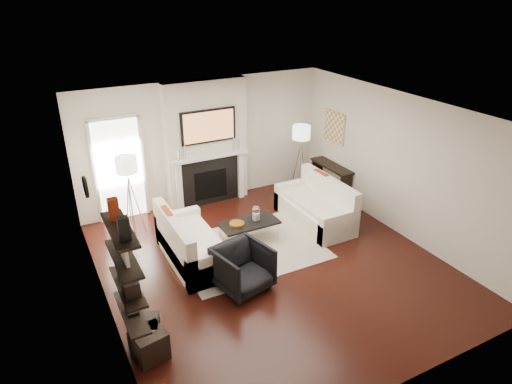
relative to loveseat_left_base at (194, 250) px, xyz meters
name	(u,v)px	position (x,y,z in m)	size (l,w,h in m)	color
room_envelope	(273,195)	(1.15, -0.76, 1.14)	(6.00, 6.00, 6.00)	black
chimney_breast	(206,144)	(1.15, 2.12, 1.14)	(1.80, 0.25, 2.70)	silver
fireplace_surround	(211,182)	(1.15, 1.98, 0.31)	(1.30, 0.02, 1.04)	black
firebox	(211,185)	(1.15, 1.98, 0.24)	(0.75, 0.02, 0.65)	black
mantel_pilaster_l	(179,187)	(0.43, 1.95, 0.34)	(0.12, 0.08, 1.10)	white
mantel_pilaster_r	(241,175)	(1.87, 1.95, 0.34)	(0.12, 0.08, 1.10)	white
mantel_shelf	(210,156)	(1.15, 1.93, 0.91)	(1.70, 0.18, 0.07)	white
tv_body	(208,126)	(1.15, 1.96, 1.57)	(1.20, 0.06, 0.70)	black
tv_screen	(209,126)	(1.15, 1.93, 1.57)	(1.10, 0.01, 0.62)	#BF723F
candlestick_l_tall	(185,152)	(0.60, 1.94, 1.09)	(0.04, 0.04, 0.30)	silver
candlestick_l_short	(179,155)	(0.47, 1.94, 1.06)	(0.04, 0.04, 0.24)	silver
candlestick_r_tall	(233,144)	(1.70, 1.94, 1.09)	(0.04, 0.04, 0.30)	silver
candlestick_r_short	(239,145)	(1.83, 1.94, 1.06)	(0.04, 0.04, 0.24)	silver
hallway_panel	(119,170)	(-0.70, 2.22, 0.84)	(0.90, 0.02, 2.10)	white
door_trim_l	(95,175)	(-1.18, 2.20, 0.84)	(0.06, 0.06, 2.16)	white
door_trim_r	(143,166)	(-0.22, 2.20, 0.84)	(0.06, 0.06, 2.16)	white
door_trim_top	(112,118)	(-0.70, 2.20, 1.92)	(1.02, 0.06, 0.06)	white
rug	(248,249)	(1.01, -0.12, -0.20)	(2.60, 2.00, 0.01)	#BEAD9C
loveseat_left_base	(194,250)	(0.00, 0.00, 0.00)	(0.85, 1.80, 0.42)	white
loveseat_left_back	(174,239)	(-0.33, 0.00, 0.32)	(0.18, 1.80, 0.80)	white
loveseat_left_arm_n	(211,269)	(0.00, -0.81, 0.09)	(0.85, 0.18, 0.60)	white
loveseat_left_arm_s	(178,226)	(0.00, 0.81, 0.09)	(0.85, 0.18, 0.60)	white
loveseat_left_cushion	(196,237)	(0.05, 0.00, 0.26)	(0.63, 1.44, 0.10)	white
pillow_left_orange	(168,221)	(-0.33, 0.30, 0.52)	(0.10, 0.42, 0.42)	#962E12
pillow_left_charcoal	(179,237)	(-0.33, -0.30, 0.51)	(0.10, 0.40, 0.40)	black
loveseat_right_base	(314,213)	(2.66, 0.17, 0.00)	(0.85, 1.80, 0.42)	white
loveseat_right_back	(329,196)	(2.99, 0.17, 0.32)	(0.18, 1.80, 0.80)	white
loveseat_right_arm_n	(339,227)	(2.66, -0.64, 0.09)	(0.85, 0.18, 0.60)	white
loveseat_right_arm_s	(293,194)	(2.66, 0.98, 0.09)	(0.85, 0.18, 0.60)	white
loveseat_right_cushion	(313,202)	(2.61, 0.17, 0.26)	(0.63, 1.44, 0.10)	white
pillow_right_orange	(321,182)	(2.99, 0.47, 0.52)	(0.10, 0.42, 0.42)	#962E12
pillow_right_charcoal	(338,193)	(2.99, -0.13, 0.51)	(0.10, 0.40, 0.40)	black
coffee_table	(249,223)	(1.15, 0.12, 0.19)	(1.10, 0.55, 0.04)	black
coffee_leg_nw	(230,245)	(0.65, -0.10, -0.02)	(0.02, 0.02, 0.38)	silver
coffee_leg_ne	(278,232)	(1.65, -0.10, -0.02)	(0.02, 0.02, 0.38)	silver
coffee_leg_sw	(220,234)	(0.65, 0.34, -0.02)	(0.02, 0.02, 0.38)	silver
coffee_leg_se	(267,222)	(1.65, 0.34, -0.02)	(0.02, 0.02, 0.38)	silver
hurricane_glass	(256,214)	(1.30, 0.12, 0.35)	(0.14, 0.14, 0.25)	white
hurricane_candle	(256,217)	(1.30, 0.12, 0.29)	(0.10, 0.10, 0.15)	white
copper_bowl	(237,224)	(0.90, 0.12, 0.24)	(0.28, 0.28, 0.05)	#AB631C
armchair	(243,266)	(0.42, -1.10, 0.19)	(0.79, 0.74, 0.81)	black
lamp_left_post	(132,206)	(-0.70, 1.43, 0.39)	(0.02, 0.02, 1.20)	silver
lamp_left_shade	(126,165)	(-0.70, 1.43, 1.24)	(0.40, 0.40, 0.30)	white
lamp_left_leg_a	(137,205)	(-0.59, 1.43, 0.39)	(0.02, 0.02, 1.25)	silver
lamp_left_leg_b	(128,205)	(-0.75, 1.52, 0.39)	(0.02, 0.02, 1.25)	silver
lamp_left_leg_c	(130,209)	(-0.75, 1.33, 0.39)	(0.02, 0.02, 1.25)	silver
lamp_right_post	(300,168)	(3.20, 1.58, 0.39)	(0.02, 0.02, 1.20)	silver
lamp_right_shade	(301,132)	(3.20, 1.58, 1.24)	(0.40, 0.40, 0.30)	white
lamp_right_leg_a	(304,167)	(3.31, 1.58, 0.39)	(0.02, 0.02, 1.25)	silver
lamp_right_leg_b	(296,167)	(3.15, 1.68, 0.39)	(0.02, 0.02, 1.25)	silver
lamp_right_leg_c	(300,170)	(3.15, 1.49, 0.39)	(0.02, 0.02, 1.25)	silver
console_top	(332,166)	(3.72, 1.08, 0.52)	(0.35, 1.20, 0.04)	black
console_leg_n	(346,190)	(3.72, 0.53, 0.14)	(0.30, 0.04, 0.71)	black
console_leg_s	(317,173)	(3.72, 1.63, 0.14)	(0.30, 0.04, 0.71)	black
wall_art	(335,127)	(3.88, 1.29, 1.34)	(0.03, 0.70, 0.70)	tan
shelf_bottom	(132,312)	(-1.47, -1.76, 0.49)	(0.25, 1.00, 0.04)	black
shelf_lower	(128,286)	(-1.47, -1.76, 0.89)	(0.25, 1.00, 0.04)	black
shelf_upper	(124,259)	(-1.47, -1.76, 1.29)	(0.25, 1.00, 0.04)	black
shelf_top	(120,229)	(-1.47, -1.76, 1.69)	(0.25, 1.00, 0.04)	black
decor_magfile_a	(124,229)	(-1.47, -2.05, 1.85)	(0.12, 0.10, 0.28)	black
decor_magfile_b	(114,209)	(-1.47, -1.53, 1.85)	(0.12, 0.10, 0.28)	#962E12
decor_frame_a	(124,254)	(-1.47, -1.86, 1.42)	(0.04, 0.30, 0.22)	white
decor_frame_b	(117,239)	(-1.47, -1.46, 1.40)	(0.04, 0.22, 0.18)	black
decor_wine_rack	(131,287)	(-1.47, -1.96, 1.01)	(0.18, 0.25, 0.20)	black
decor_box_small	(124,274)	(-1.47, -1.59, 0.97)	(0.15, 0.12, 0.12)	black
decor_books	(132,311)	(-1.47, -1.79, 0.53)	(0.14, 0.20, 0.05)	black
decor_box_tall	(124,290)	(-1.47, -1.40, 0.60)	(0.10, 0.10, 0.18)	white
clock_rim	(85,187)	(-1.58, 0.14, 1.49)	(0.34, 0.34, 0.04)	black
clock_face	(87,187)	(-1.55, 0.14, 1.49)	(0.29, 0.29, 0.01)	white
ottoman_near	(145,332)	(-1.32, -1.63, -0.01)	(0.40, 0.40, 0.40)	black
ottoman_far	(150,344)	(-1.32, -1.88, -0.01)	(0.40, 0.40, 0.40)	black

